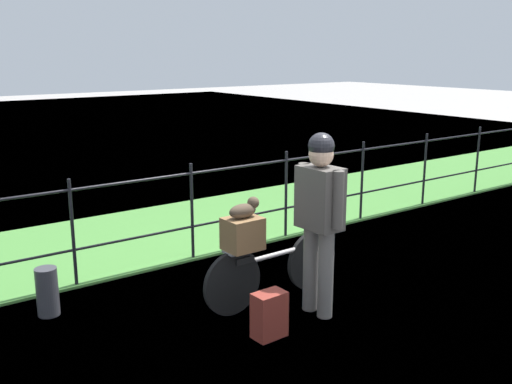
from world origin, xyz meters
TOP-DOWN VIEW (x-y plane):
  - ground_plane at (0.00, 0.00)m, footprint 60.00×60.00m
  - grass_strip at (0.00, 2.96)m, footprint 27.00×2.40m
  - harbor_water at (0.00, 11.65)m, footprint 30.00×30.00m
  - iron_fence at (-0.00, 1.82)m, footprint 18.04×0.04m
  - bicycle_main at (-0.67, 0.34)m, footprint 1.59×0.17m
  - wooden_crate at (-1.02, 0.33)m, footprint 0.34×0.28m
  - terrier_dog at (-0.99, 0.33)m, footprint 0.32×0.15m
  - cyclist_person at (-0.49, -0.11)m, footprint 0.27×0.54m
  - backpack_on_paving at (-1.13, -0.22)m, footprint 0.29×0.19m
  - mooring_bollard at (-2.51, 1.32)m, footprint 0.20×0.20m

SIDE VIEW (x-z plane):
  - ground_plane at x=0.00m, z-range 0.00..0.00m
  - harbor_water at x=0.00m, z-range 0.00..0.00m
  - grass_strip at x=0.00m, z-range 0.00..0.03m
  - backpack_on_paving at x=-1.13m, z-range 0.00..0.40m
  - mooring_bollard at x=-2.51m, z-range 0.00..0.45m
  - bicycle_main at x=-0.67m, z-range 0.02..0.63m
  - iron_fence at x=0.00m, z-range 0.08..1.22m
  - wooden_crate at x=-1.02m, z-range 0.61..0.90m
  - terrier_dog at x=-0.99m, z-range 0.89..1.07m
  - cyclist_person at x=-0.49m, z-range 0.16..1.84m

